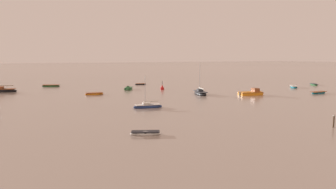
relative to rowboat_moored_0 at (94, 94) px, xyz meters
name	(u,v)px	position (x,y,z in m)	size (l,w,h in m)	color
rowboat_moored_0	(94,94)	(0.00, 0.00, 0.00)	(3.92, 1.52, 0.61)	orange
sailboat_moored_0	(1,91)	(-17.82, 14.40, 0.17)	(7.21, 4.46, 7.73)	black
rowboat_moored_1	(314,85)	(60.85, -5.53, 0.01)	(3.18, 4.14, 0.63)	#23602D
rowboat_moored_2	(51,86)	(-6.18, 23.08, 0.03)	(4.90, 3.15, 0.73)	#23602D
rowboat_moored_3	(294,87)	(50.13, -8.00, 0.03)	(4.01, 4.49, 0.71)	#197084
sailboat_moored_1	(148,106)	(3.54, -20.79, 0.06)	(4.85, 2.18, 5.25)	navy
rowboat_moored_4	(146,133)	(-3.33, -36.51, -0.03)	(3.34, 2.23, 0.50)	white
motorboat_moored_1	(128,89)	(9.67, 6.01, 0.04)	(3.30, 4.62, 1.51)	#23602D
rowboat_moored_5	(319,93)	(44.29, -19.92, 0.02)	(4.28, 1.65, 0.66)	#197084
rowboat_moored_6	(141,84)	(17.58, 17.88, -0.03)	(3.30, 1.92, 0.49)	black
motorboat_moored_2	(254,93)	(29.92, -15.60, 0.16)	(5.96, 2.86, 2.18)	orange
sailboat_moored_2	(200,93)	(20.35, -9.70, 0.14)	(3.59, 6.54, 7.01)	black
channel_buoy	(162,88)	(17.24, 2.67, 0.29)	(0.90, 0.90, 2.30)	red
mooring_post_left	(334,122)	(17.08, -43.06, 0.52)	(0.22, 0.22, 1.59)	#453323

